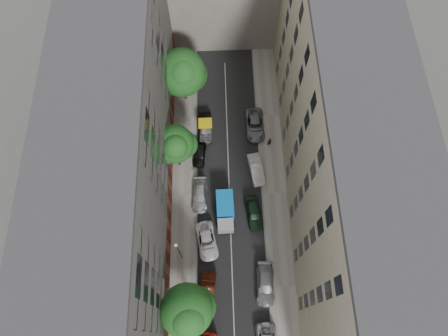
{
  "coord_description": "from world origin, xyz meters",
  "views": [
    {
      "loc": [
        -1.11,
        -16.23,
        46.06
      ],
      "look_at": [
        -0.63,
        0.98,
        6.0
      ],
      "focal_mm": 32.0,
      "sensor_mm": 36.0,
      "label": 1
    }
  ],
  "objects_px": {
    "car_left_4": "(200,153)",
    "car_left_5": "(206,128)",
    "car_right_2": "(254,213)",
    "car_right_1": "(265,284)",
    "tarp_truck": "(225,211)",
    "car_right_4": "(255,125)",
    "car_left_1": "(207,292)",
    "pedestrian": "(269,142)",
    "lamp_post": "(178,250)",
    "tree_far": "(183,74)",
    "car_left_2": "(207,241)",
    "car_left_3": "(200,195)",
    "tree_near": "(188,311)",
    "tree_mid": "(176,145)",
    "car_right_3": "(256,169)"
  },
  "relations": [
    {
      "from": "car_right_3",
      "to": "tree_mid",
      "type": "relative_size",
      "value": 0.53
    },
    {
      "from": "car_left_2",
      "to": "tree_far",
      "type": "relative_size",
      "value": 0.54
    },
    {
      "from": "car_right_1",
      "to": "car_right_4",
      "type": "distance_m",
      "value": 20.05
    },
    {
      "from": "car_right_1",
      "to": "lamp_post",
      "type": "distance_m",
      "value": 10.46
    },
    {
      "from": "car_right_3",
      "to": "tree_far",
      "type": "height_order",
      "value": "tree_far"
    },
    {
      "from": "car_right_3",
      "to": "car_left_3",
      "type": "bearing_deg",
      "value": -165.38
    },
    {
      "from": "pedestrian",
      "to": "tree_near",
      "type": "bearing_deg",
      "value": 41.19
    },
    {
      "from": "pedestrian",
      "to": "lamp_post",
      "type": "bearing_deg",
      "value": 29.12
    },
    {
      "from": "tree_far",
      "to": "pedestrian",
      "type": "relative_size",
      "value": 5.47
    },
    {
      "from": "tree_near",
      "to": "tree_far",
      "type": "bearing_deg",
      "value": 91.74
    },
    {
      "from": "car_left_4",
      "to": "car_right_1",
      "type": "xyz_separation_m",
      "value": [
        7.2,
        -16.2,
        0.05
      ]
    },
    {
      "from": "tree_mid",
      "to": "tree_far",
      "type": "distance_m",
      "value": 9.81
    },
    {
      "from": "car_left_5",
      "to": "lamp_post",
      "type": "distance_m",
      "value": 17.11
    },
    {
      "from": "car_left_5",
      "to": "tree_far",
      "type": "height_order",
      "value": "tree_far"
    },
    {
      "from": "car_left_4",
      "to": "pedestrian",
      "type": "bearing_deg",
      "value": 14.37
    },
    {
      "from": "car_left_4",
      "to": "car_left_5",
      "type": "height_order",
      "value": "car_left_5"
    },
    {
      "from": "car_left_5",
      "to": "tree_far",
      "type": "xyz_separation_m",
      "value": [
        -2.54,
        4.89,
        4.86
      ]
    },
    {
      "from": "car_left_5",
      "to": "car_right_4",
      "type": "xyz_separation_m",
      "value": [
        6.4,
        0.25,
        -0.04
      ]
    },
    {
      "from": "tree_far",
      "to": "car_left_1",
      "type": "bearing_deg",
      "value": -84.26
    },
    {
      "from": "tarp_truck",
      "to": "car_right_2",
      "type": "xyz_separation_m",
      "value": [
        3.4,
        -0.14,
        -0.52
      ]
    },
    {
      "from": "car_left_3",
      "to": "car_right_2",
      "type": "xyz_separation_m",
      "value": [
        6.4,
        -2.4,
        0.09
      ]
    },
    {
      "from": "car_left_5",
      "to": "car_right_2",
      "type": "height_order",
      "value": "car_left_5"
    },
    {
      "from": "car_left_5",
      "to": "car_left_1",
      "type": "bearing_deg",
      "value": -90.99
    },
    {
      "from": "car_left_5",
      "to": "pedestrian",
      "type": "distance_m",
      "value": 8.43
    },
    {
      "from": "car_left_1",
      "to": "pedestrian",
      "type": "height_order",
      "value": "pedestrian"
    },
    {
      "from": "tarp_truck",
      "to": "car_right_3",
      "type": "bearing_deg",
      "value": 51.86
    },
    {
      "from": "car_left_5",
      "to": "pedestrian",
      "type": "bearing_deg",
      "value": -17.29
    },
    {
      "from": "tree_near",
      "to": "lamp_post",
      "type": "xyz_separation_m",
      "value": [
        -1.16,
        6.2,
        -1.44
      ]
    },
    {
      "from": "car_left_1",
      "to": "car_left_4",
      "type": "xyz_separation_m",
      "value": [
        -0.8,
        16.8,
        -0.09
      ]
    },
    {
      "from": "car_right_4",
      "to": "car_left_2",
      "type": "bearing_deg",
      "value": -114.27
    },
    {
      "from": "car_right_2",
      "to": "car_right_4",
      "type": "xyz_separation_m",
      "value": [
        0.8,
        11.85,
        -0.03
      ]
    },
    {
      "from": "tarp_truck",
      "to": "car_left_4",
      "type": "distance_m",
      "value": 8.43
    },
    {
      "from": "car_left_1",
      "to": "car_right_1",
      "type": "bearing_deg",
      "value": 13.15
    },
    {
      "from": "car_right_2",
      "to": "car_right_3",
      "type": "xyz_separation_m",
      "value": [
        0.62,
        5.55,
        -0.02
      ]
    },
    {
      "from": "car_left_3",
      "to": "car_left_4",
      "type": "relative_size",
      "value": 1.17
    },
    {
      "from": "car_left_3",
      "to": "car_right_1",
      "type": "bearing_deg",
      "value": -53.83
    },
    {
      "from": "car_left_2",
      "to": "car_left_3",
      "type": "height_order",
      "value": "car_left_2"
    },
    {
      "from": "car_right_4",
      "to": "tree_far",
      "type": "bearing_deg",
      "value": 151.33
    },
    {
      "from": "lamp_post",
      "to": "car_right_3",
      "type": "bearing_deg",
      "value": 48.98
    },
    {
      "from": "car_left_4",
      "to": "car_right_2",
      "type": "relative_size",
      "value": 0.88
    },
    {
      "from": "car_left_2",
      "to": "car_right_1",
      "type": "relative_size",
      "value": 0.98
    },
    {
      "from": "tree_mid",
      "to": "tree_far",
      "type": "relative_size",
      "value": 0.94
    },
    {
      "from": "tree_near",
      "to": "tree_mid",
      "type": "height_order",
      "value": "tree_near"
    },
    {
      "from": "car_left_4",
      "to": "lamp_post",
      "type": "relative_size",
      "value": 0.56
    },
    {
      "from": "car_right_2",
      "to": "tree_far",
      "type": "relative_size",
      "value": 0.5
    },
    {
      "from": "car_left_2",
      "to": "lamp_post",
      "type": "relative_size",
      "value": 0.7
    },
    {
      "from": "tarp_truck",
      "to": "car_right_2",
      "type": "relative_size",
      "value": 1.15
    },
    {
      "from": "car_left_1",
      "to": "pedestrian",
      "type": "distance_m",
      "value": 19.77
    },
    {
      "from": "car_left_2",
      "to": "car_right_4",
      "type": "distance_m",
      "value": 16.35
    },
    {
      "from": "lamp_post",
      "to": "pedestrian",
      "type": "relative_size",
      "value": 4.27
    }
  ]
}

